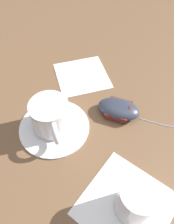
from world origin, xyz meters
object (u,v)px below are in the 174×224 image
object	(u,v)px
coffee_cup	(51,116)
computer_mouse	(119,109)
saucer	(54,127)
drinking_glass	(136,200)

from	to	relation	value
coffee_cup	computer_mouse	xyz separation A→B (m)	(-0.10, -0.12, -0.03)
saucer	computer_mouse	size ratio (longest dim) A/B	1.44
saucer	computer_mouse	bearing A→B (deg)	-130.51
computer_mouse	drinking_glass	xyz separation A→B (m)	(-0.12, 0.17, 0.03)
saucer	drinking_glass	size ratio (longest dim) A/B	1.96
drinking_glass	coffee_cup	bearing A→B (deg)	-13.95
computer_mouse	saucer	bearing A→B (deg)	49.49
saucer	drinking_glass	bearing A→B (deg)	165.47
saucer	coffee_cup	bearing A→B (deg)	33.49
coffee_cup	drinking_glass	distance (m)	0.23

